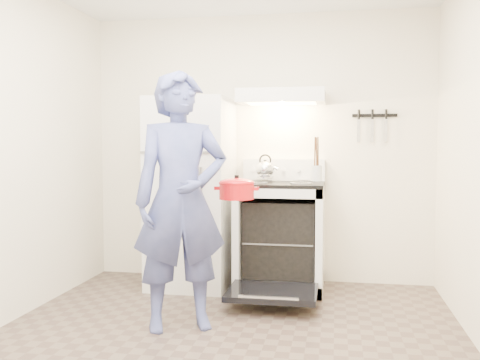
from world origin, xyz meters
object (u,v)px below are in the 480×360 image
Objects in this scene: stove_body at (280,237)px; tea_kettle at (265,168)px; refrigerator at (191,193)px; person at (181,201)px; dutch_oven at (237,191)px.

tea_kettle reaches higher than stove_body.
stove_body is at bearing -26.51° from tea_kettle.
refrigerator is 0.90m from stove_body.
stove_body is at bearing 1.77° from refrigerator.
dutch_oven is (0.33, 0.31, 0.05)m from person.
dutch_oven is at bearing -55.00° from refrigerator.
dutch_oven is (0.57, -0.82, 0.09)m from refrigerator.
person is at bearing -109.12° from tea_kettle.
person is at bearing -137.00° from dutch_oven.
tea_kettle is at bearing 84.34° from dutch_oven.
dutch_oven is (-0.09, -0.91, -0.13)m from tea_kettle.
tea_kettle is at bearing 8.54° from refrigerator.
refrigerator is 1.85× the size of stove_body.
refrigerator is 1.00m from dutch_oven.
stove_body is at bearing 74.10° from dutch_oven.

